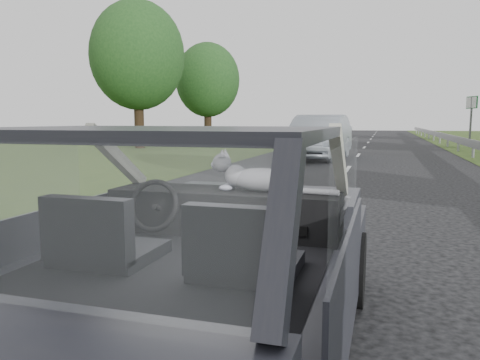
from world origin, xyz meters
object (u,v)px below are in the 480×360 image
Objects in this scene: cat at (262,178)px; subject_car at (190,253)px; other_car at (318,137)px; highway_sign at (471,122)px.

subject_car is at bearing -112.72° from cat.
subject_car is 0.78× the size of other_car.
subject_car is at bearing -121.63° from highway_sign.
highway_sign reaches higher than subject_car.
cat is 25.96m from highway_sign.
highway_sign reaches higher than other_car.
highway_sign is (5.27, 25.42, 0.30)m from cat.
subject_car is 6.39× the size of cat.
other_car is (-1.64, 14.96, -0.24)m from cat.
cat is 0.22× the size of highway_sign.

